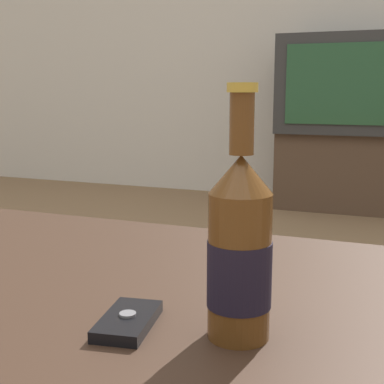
# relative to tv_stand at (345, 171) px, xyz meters

# --- Properties ---
(coffee_table) EXTENTS (1.27, 0.69, 0.45)m
(coffee_table) POSITION_rel_tv_stand_xyz_m (-0.12, -2.76, 0.15)
(coffee_table) COLOR #332116
(coffee_table) RESTS_ON ground_plane
(tv_stand) EXTENTS (0.81, 0.39, 0.47)m
(tv_stand) POSITION_rel_tv_stand_xyz_m (0.00, 0.00, 0.00)
(tv_stand) COLOR #4C3828
(tv_stand) RESTS_ON ground_plane
(television) EXTENTS (0.81, 0.49, 0.58)m
(television) POSITION_rel_tv_stand_xyz_m (-0.00, -0.00, 0.52)
(television) COLOR #2D2D2D
(television) RESTS_ON tv_stand
(beer_bottle) EXTENTS (0.07, 0.07, 0.28)m
(beer_bottle) POSITION_rel_tv_stand_xyz_m (0.14, -2.85, 0.32)
(beer_bottle) COLOR #563314
(beer_bottle) RESTS_ON coffee_table
(cell_phone) EXTENTS (0.07, 0.11, 0.02)m
(cell_phone) POSITION_rel_tv_stand_xyz_m (0.01, -2.87, 0.22)
(cell_phone) COLOR black
(cell_phone) RESTS_ON coffee_table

